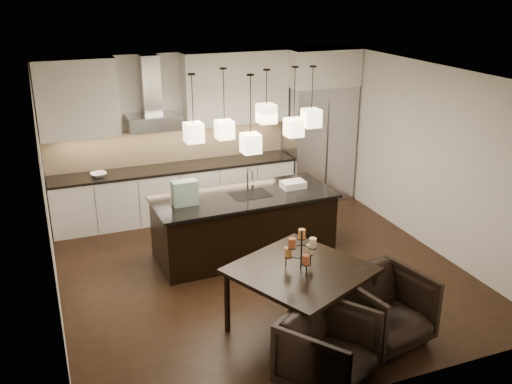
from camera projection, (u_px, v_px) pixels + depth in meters
name	position (u px, v px, depth m)	size (l,w,h in m)	color
floor	(261.00, 272.00, 8.21)	(5.50, 5.50, 0.02)	black
ceiling	(262.00, 75.00, 7.22)	(5.50, 5.50, 0.02)	white
wall_back	(204.00, 132.00, 10.12)	(5.50, 0.02, 2.80)	silver
wall_front	(371.00, 271.00, 5.31)	(5.50, 0.02, 2.80)	silver
wall_left	(46.00, 208.00, 6.78)	(0.02, 5.50, 2.80)	silver
wall_right	(430.00, 158.00, 8.66)	(0.02, 5.50, 2.80)	silver
refrigerator	(318.00, 143.00, 10.62)	(1.20, 0.72, 2.15)	#B7B7BA
fridge_panel	(321.00, 67.00, 10.13)	(1.26, 0.72, 0.65)	silver
lower_cabinets	(176.00, 193.00, 9.96)	(4.21, 0.62, 0.88)	silver
countertop	(175.00, 168.00, 9.80)	(4.21, 0.66, 0.04)	black
backsplash	(170.00, 145.00, 9.94)	(4.21, 0.02, 0.63)	beige
upper_cab_left	(77.00, 99.00, 8.97)	(1.25, 0.35, 1.25)	silver
upper_cab_right	(236.00, 88.00, 9.87)	(1.86, 0.35, 1.25)	silver
hood_canopy	(154.00, 122.00, 9.45)	(0.90, 0.52, 0.24)	#B7B7BA
hood_chimney	(151.00, 85.00, 9.34)	(0.30, 0.28, 0.96)	#B7B7BA
fruit_bowl	(99.00, 175.00, 9.30)	(0.26, 0.26, 0.06)	silver
island_body	(244.00, 226.00, 8.58)	(2.61, 1.04, 0.92)	black
island_top	(244.00, 196.00, 8.41)	(2.69, 1.13, 0.04)	black
faucet	(247.00, 179.00, 8.46)	(0.10, 0.25, 0.40)	silver
tote_bag	(185.00, 193.00, 7.99)	(0.35, 0.19, 0.35)	#276A4D
food_container	(293.00, 184.00, 8.68)	(0.35, 0.25, 0.10)	silver
dining_table	(300.00, 300.00, 6.70)	(1.37, 1.37, 0.82)	black
candelabra	(301.00, 250.00, 6.47)	(0.39, 0.39, 0.48)	black
candle_a	(310.00, 249.00, 6.59)	(0.08, 0.08, 0.11)	beige
candle_b	(288.00, 252.00, 6.52)	(0.08, 0.08, 0.11)	#DB8B3F
candle_c	(306.00, 259.00, 6.35)	(0.08, 0.08, 0.11)	#A74E2B
candle_d	(302.00, 234.00, 6.57)	(0.08, 0.08, 0.11)	#DB8B3F
candle_e	(292.00, 243.00, 6.35)	(0.08, 0.08, 0.11)	#A74E2B
candle_f	(313.00, 243.00, 6.35)	(0.08, 0.08, 0.11)	beige
armchair_left	(328.00, 350.00, 5.82)	(0.85, 0.88, 0.80)	black
armchair_right	(385.00, 308.00, 6.53)	(0.88, 0.91, 0.83)	black
pendant_a	(194.00, 133.00, 7.66)	(0.24, 0.24, 0.26)	beige
pendant_b	(224.00, 130.00, 8.16)	(0.24, 0.24, 0.26)	beige
pendant_c	(266.00, 114.00, 7.96)	(0.24, 0.24, 0.26)	beige
pendant_d	(294.00, 127.00, 8.31)	(0.24, 0.24, 0.26)	beige
pendant_e	(311.00, 118.00, 8.30)	(0.24, 0.24, 0.26)	beige
pendant_f	(251.00, 143.00, 7.67)	(0.24, 0.24, 0.26)	beige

